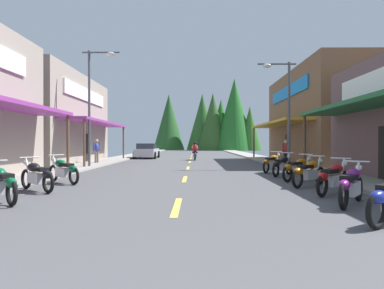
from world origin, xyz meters
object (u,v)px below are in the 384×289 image
at_px(motorcycle_parked_right_2, 333,177).
at_px(motorcycle_parked_right_6, 272,163).
at_px(streetlamp_right, 283,99).
at_px(motorcycle_parked_right_4, 298,168).
at_px(streetlamp_left, 95,93).
at_px(parked_car_curbside, 147,151).
at_px(motorcycle_parked_left_2, 2,183).
at_px(motorcycle_parked_right_1, 351,185).
at_px(pedestrian_by_shop, 286,151).
at_px(motorcycle_parked_left_4, 64,170).
at_px(motorcycle_parked_right_3, 309,172).
at_px(rider_cruising_lead, 195,152).
at_px(motorcycle_parked_right_5, 282,165).
at_px(pedestrian_waiting, 97,150).
at_px(motorcycle_parked_left_3, 37,175).

xyz_separation_m(motorcycle_parked_right_2, motorcycle_parked_right_6, (-0.14, 7.34, 0.00)).
xyz_separation_m(streetlamp_right, motorcycle_parked_right_4, (-0.99, -6.32, -3.47)).
xyz_separation_m(streetlamp_left, motorcycle_parked_right_4, (9.84, -6.71, -3.90)).
distance_m(motorcycle_parked_right_6, parked_car_curbside, 17.66).
xyz_separation_m(streetlamp_left, parked_car_curbside, (1.28, 12.63, -3.71)).
xyz_separation_m(motorcycle_parked_right_4, motorcycle_parked_left_2, (-8.78, -4.99, 0.00)).
xyz_separation_m(motorcycle_parked_right_1, pedestrian_by_shop, (2.00, 13.73, 0.47)).
relative_size(streetlamp_left, motorcycle_parked_left_4, 4.08).
distance_m(streetlamp_left, motorcycle_parked_right_3, 13.44).
height_order(motorcycle_parked_right_3, motorcycle_parked_left_4, same).
xyz_separation_m(streetlamp_left, rider_cruising_lead, (5.81, 9.21, -3.74)).
relative_size(streetlamp_right, motorcycle_parked_right_5, 3.38).
relative_size(streetlamp_right, motorcycle_parked_right_3, 3.73).
bearing_deg(rider_cruising_lead, motorcycle_parked_right_6, -163.87).
bearing_deg(streetlamp_right, pedestrian_by_shop, 71.25).
bearing_deg(streetlamp_left, pedestrian_waiting, 104.00).
bearing_deg(streetlamp_right, rider_cruising_lead, 117.58).
xyz_separation_m(streetlamp_left, motorcycle_parked_left_2, (1.07, -11.70, -3.90)).
xyz_separation_m(motorcycle_parked_right_2, motorcycle_parked_left_4, (-8.76, 2.65, 0.00)).
bearing_deg(motorcycle_parked_left_3, pedestrian_by_shop, -91.46).
bearing_deg(pedestrian_by_shop, rider_cruising_lead, -89.22).
distance_m(motorcycle_parked_right_5, pedestrian_by_shop, 6.68).
distance_m(motorcycle_parked_right_1, motorcycle_parked_right_6, 9.10).
height_order(pedestrian_by_shop, pedestrian_waiting, pedestrian_waiting).
bearing_deg(motorcycle_parked_right_2, motorcycle_parked_right_4, 43.74).
distance_m(motorcycle_parked_right_1, motorcycle_parked_left_4, 9.58).
height_order(motorcycle_parked_right_1, motorcycle_parked_left_2, same).
xyz_separation_m(motorcycle_parked_left_4, rider_cruising_lead, (4.77, 16.80, 0.17)).
relative_size(pedestrian_by_shop, pedestrian_waiting, 0.97).
bearing_deg(motorcycle_parked_right_5, motorcycle_parked_right_3, -144.52).
height_order(motorcycle_parked_right_4, pedestrian_by_shop, pedestrian_by_shop).
relative_size(motorcycle_parked_right_2, motorcycle_parked_left_3, 0.96).
relative_size(motorcycle_parked_right_3, pedestrian_by_shop, 0.98).
bearing_deg(motorcycle_parked_right_3, rider_cruising_lead, 58.88).
relative_size(streetlamp_left, pedestrian_waiting, 3.99).
xyz_separation_m(motorcycle_parked_right_6, motorcycle_parked_left_2, (-8.60, -8.80, 0.00)).
bearing_deg(streetlamp_left, motorcycle_parked_right_6, -16.72).
relative_size(motorcycle_parked_right_1, motorcycle_parked_right_3, 1.10).
height_order(motorcycle_parked_right_1, motorcycle_parked_left_3, same).
distance_m(motorcycle_parked_right_1, motorcycle_parked_right_2, 1.78).
relative_size(streetlamp_right, pedestrian_by_shop, 3.64).
height_order(motorcycle_parked_right_5, pedestrian_by_shop, pedestrian_by_shop).
bearing_deg(motorcycle_parked_left_2, streetlamp_right, -86.46).
distance_m(motorcycle_parked_right_3, motorcycle_parked_left_3, 8.75).
relative_size(motorcycle_parked_left_3, rider_cruising_lead, 0.78).
bearing_deg(motorcycle_parked_right_3, motorcycle_parked_right_4, 41.46).
height_order(motorcycle_parked_right_3, parked_car_curbside, parked_car_curbside).
relative_size(streetlamp_left, motorcycle_parked_right_3, 4.21).
relative_size(streetlamp_right, motorcycle_parked_left_2, 3.78).
relative_size(motorcycle_parked_left_2, motorcycle_parked_left_4, 0.96).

